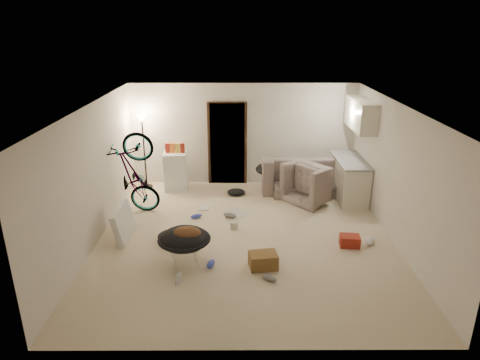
{
  "coord_description": "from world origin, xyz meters",
  "views": [
    {
      "loc": [
        -0.13,
        -7.27,
        3.84
      ],
      "look_at": [
        -0.1,
        0.6,
        0.94
      ],
      "focal_mm": 32.0,
      "sensor_mm": 36.0,
      "label": 1
    }
  ],
  "objects_px": {
    "sofa": "(306,178)",
    "juicer": "(234,225)",
    "saucer_chair": "(184,243)",
    "bicycle": "(135,192)",
    "floor_lamp": "(143,136)",
    "armchair": "(315,186)",
    "tv_box": "(123,222)",
    "kitchen_counter": "(349,179)",
    "drink_case_a": "(263,260)",
    "mini_fridge": "(176,171)",
    "drink_case_b": "(350,241)"
  },
  "relations": [
    {
      "from": "saucer_chair",
      "to": "drink_case_a",
      "type": "xyz_separation_m",
      "value": [
        1.31,
        -0.15,
        -0.24
      ]
    },
    {
      "from": "armchair",
      "to": "drink_case_a",
      "type": "bearing_deg",
      "value": 114.96
    },
    {
      "from": "tv_box",
      "to": "juicer",
      "type": "distance_m",
      "value": 2.12
    },
    {
      "from": "kitchen_counter",
      "to": "saucer_chair",
      "type": "bearing_deg",
      "value": -139.8
    },
    {
      "from": "saucer_chair",
      "to": "tv_box",
      "type": "xyz_separation_m",
      "value": [
        -1.27,
        0.94,
        -0.07
      ]
    },
    {
      "from": "drink_case_a",
      "to": "drink_case_b",
      "type": "distance_m",
      "value": 1.77
    },
    {
      "from": "mini_fridge",
      "to": "drink_case_a",
      "type": "xyz_separation_m",
      "value": [
        1.93,
        -3.63,
        -0.33
      ]
    },
    {
      "from": "juicer",
      "to": "drink_case_b",
      "type": "bearing_deg",
      "value": -18.11
    },
    {
      "from": "armchair",
      "to": "mini_fridge",
      "type": "xyz_separation_m",
      "value": [
        -3.28,
        0.69,
        0.13
      ]
    },
    {
      "from": "saucer_chair",
      "to": "juicer",
      "type": "xyz_separation_m",
      "value": [
        0.81,
        1.27,
        -0.28
      ]
    },
    {
      "from": "floor_lamp",
      "to": "sofa",
      "type": "bearing_deg",
      "value": -2.93
    },
    {
      "from": "sofa",
      "to": "juicer",
      "type": "height_order",
      "value": "sofa"
    },
    {
      "from": "bicycle",
      "to": "mini_fridge",
      "type": "xyz_separation_m",
      "value": [
        0.65,
        1.45,
        -0.03
      ]
    },
    {
      "from": "juicer",
      "to": "drink_case_a",
      "type": "bearing_deg",
      "value": -70.56
    },
    {
      "from": "mini_fridge",
      "to": "tv_box",
      "type": "xyz_separation_m",
      "value": [
        -0.65,
        -2.54,
        -0.15
      ]
    },
    {
      "from": "mini_fridge",
      "to": "tv_box",
      "type": "relative_size",
      "value": 0.99
    },
    {
      "from": "floor_lamp",
      "to": "saucer_chair",
      "type": "xyz_separation_m",
      "value": [
        1.37,
        -3.58,
        -0.93
      ]
    },
    {
      "from": "floor_lamp",
      "to": "juicer",
      "type": "distance_m",
      "value": 3.4
    },
    {
      "from": "armchair",
      "to": "saucer_chair",
      "type": "relative_size",
      "value": 1.14
    },
    {
      "from": "floor_lamp",
      "to": "kitchen_counter",
      "type": "bearing_deg",
      "value": -7.66
    },
    {
      "from": "sofa",
      "to": "mini_fridge",
      "type": "height_order",
      "value": "mini_fridge"
    },
    {
      "from": "armchair",
      "to": "juicer",
      "type": "height_order",
      "value": "armchair"
    },
    {
      "from": "kitchen_counter",
      "to": "saucer_chair",
      "type": "xyz_separation_m",
      "value": [
        -3.46,
        -2.93,
        -0.07
      ]
    },
    {
      "from": "kitchen_counter",
      "to": "sofa",
      "type": "bearing_deg",
      "value": 153.96
    },
    {
      "from": "kitchen_counter",
      "to": "tv_box",
      "type": "xyz_separation_m",
      "value": [
        -4.73,
        -1.99,
        -0.13
      ]
    },
    {
      "from": "saucer_chair",
      "to": "sofa",
      "type": "bearing_deg",
      "value": 53.03
    },
    {
      "from": "bicycle",
      "to": "drink_case_a",
      "type": "xyz_separation_m",
      "value": [
        2.58,
        -2.18,
        -0.35
      ]
    },
    {
      "from": "mini_fridge",
      "to": "armchair",
      "type": "bearing_deg",
      "value": -14.84
    },
    {
      "from": "saucer_chair",
      "to": "bicycle",
      "type": "bearing_deg",
      "value": 122.02
    },
    {
      "from": "mini_fridge",
      "to": "drink_case_a",
      "type": "relative_size",
      "value": 2.01
    },
    {
      "from": "floor_lamp",
      "to": "armchair",
      "type": "bearing_deg",
      "value": -11.04
    },
    {
      "from": "floor_lamp",
      "to": "saucer_chair",
      "type": "bearing_deg",
      "value": -69.06
    },
    {
      "from": "tv_box",
      "to": "bicycle",
      "type": "bearing_deg",
      "value": 90.34
    },
    {
      "from": "drink_case_b",
      "to": "drink_case_a",
      "type": "bearing_deg",
      "value": -150.23
    },
    {
      "from": "bicycle",
      "to": "saucer_chair",
      "type": "height_order",
      "value": "bicycle"
    },
    {
      "from": "floor_lamp",
      "to": "mini_fridge",
      "type": "height_order",
      "value": "floor_lamp"
    },
    {
      "from": "sofa",
      "to": "bicycle",
      "type": "relative_size",
      "value": 1.18
    },
    {
      "from": "drink_case_a",
      "to": "juicer",
      "type": "relative_size",
      "value": 1.99
    },
    {
      "from": "kitchen_counter",
      "to": "bicycle",
      "type": "height_order",
      "value": "bicycle"
    },
    {
      "from": "tv_box",
      "to": "drink_case_a",
      "type": "distance_m",
      "value": 2.81
    },
    {
      "from": "sofa",
      "to": "armchair",
      "type": "xyz_separation_m",
      "value": [
        0.12,
        -0.59,
        0.01
      ]
    },
    {
      "from": "floor_lamp",
      "to": "drink_case_a",
      "type": "xyz_separation_m",
      "value": [
        2.68,
        -3.73,
        -1.18
      ]
    },
    {
      "from": "bicycle",
      "to": "juicer",
      "type": "height_order",
      "value": "bicycle"
    },
    {
      "from": "saucer_chair",
      "to": "juicer",
      "type": "bearing_deg",
      "value": 57.29
    },
    {
      "from": "saucer_chair",
      "to": "drink_case_b",
      "type": "distance_m",
      "value": 3.0
    },
    {
      "from": "juicer",
      "to": "bicycle",
      "type": "bearing_deg",
      "value": 159.91
    },
    {
      "from": "drink_case_b",
      "to": "saucer_chair",
      "type": "bearing_deg",
      "value": -163.27
    },
    {
      "from": "sofa",
      "to": "juicer",
      "type": "relative_size",
      "value": 9.48
    },
    {
      "from": "floor_lamp",
      "to": "armchair",
      "type": "height_order",
      "value": "floor_lamp"
    },
    {
      "from": "sofa",
      "to": "tv_box",
      "type": "relative_size",
      "value": 2.34
    }
  ]
}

